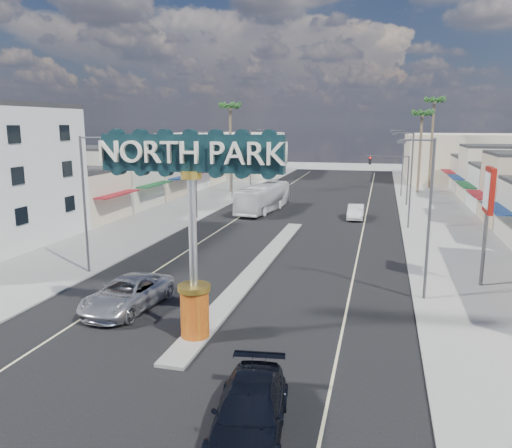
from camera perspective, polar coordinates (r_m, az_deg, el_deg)
The scene contains 25 objects.
ground at distance 49.77m, azimuth 4.70°, elevation 0.06°, with size 160.00×160.00×0.00m, color gray.
road at distance 49.77m, azimuth 4.70°, elevation 0.06°, with size 20.00×120.00×0.01m, color black.
median_island at distance 34.51m, azimuth 0.25°, elevation -4.88°, with size 1.30×30.00×0.16m, color gray.
sidewalk_left at distance 53.81m, azimuth -10.16°, elevation 0.84°, with size 8.00×120.00×0.12m, color gray.
sidewalk_right at distance 49.48m, azimuth 20.90°, elevation -0.66°, with size 8.00×120.00×0.12m, color gray.
storefront_row_left at distance 69.34m, azimuth -13.40°, elevation 5.50°, with size 12.00×42.00×6.00m, color beige.
backdrop_far_left at distance 98.03m, azimuth -3.66°, elevation 8.01°, with size 20.00×20.00×8.00m, color #B7B29E.
backdrop_far_right at distance 94.37m, azimuth 22.90°, elevation 7.01°, with size 20.00×20.00×8.00m, color beige.
gateway_sign at distance 21.99m, azimuth -7.32°, elevation 1.29°, with size 8.20×1.50×9.15m.
traffic_signal_left at distance 64.71m, azimuth -1.24°, elevation 6.54°, with size 5.09×0.45×6.00m.
traffic_signal_right at distance 62.40m, azimuth 15.34°, elevation 5.96°, with size 5.09×0.45×6.00m.
streetlight_l_near at distance 33.97m, azimuth -18.82°, elevation 2.86°, with size 2.03×0.22×9.00m.
streetlight_l_mid at distance 51.77m, azimuth -6.73°, elevation 6.12°, with size 2.03×0.22×9.00m.
streetlight_l_far at distance 72.68m, azimuth -0.50°, elevation 7.70°, with size 2.03×0.22×9.00m.
streetlight_r_near at distance 28.64m, azimuth 18.92°, elevation 1.36°, with size 2.03×0.22×9.00m.
streetlight_r_mid at distance 48.44m, azimuth 17.11°, elevation 5.34°, with size 2.03×0.22×9.00m.
streetlight_r_far at distance 70.35m, azimuth 16.30°, elevation 7.12°, with size 2.03×0.22×9.00m.
palm_left_far at distance 71.33m, azimuth -2.98°, elevation 12.78°, with size 2.60×2.60×13.10m.
palm_right_mid at distance 74.32m, azimuth 18.46°, elevation 11.48°, with size 2.60×2.60×12.10m.
palm_right_far at distance 80.50m, azimuth 19.70°, elevation 12.62°, with size 2.60×2.60×14.10m.
suv_left at distance 27.68m, azimuth -14.48°, elevation -7.75°, with size 2.81×6.09×1.69m, color #B9B9BE.
suv_right at distance 16.86m, azimuth -0.72°, elevation -20.66°, with size 2.25×5.53×1.60m, color black.
car_parked_right at distance 52.92m, azimuth 11.31°, elevation 1.38°, with size 1.59×4.55×1.50m, color silver.
city_bus at distance 56.25m, azimuth 0.86°, elevation 3.02°, with size 2.62×11.21×3.12m, color silver.
bank_pylon_sign at distance 32.30m, azimuth 25.03°, elevation 2.80°, with size 0.36×2.24×7.15m.
Camera 1 is at (7.99, -18.15, 9.75)m, focal length 35.00 mm.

